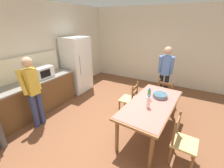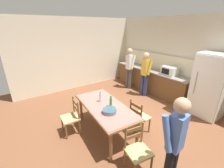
{
  "view_description": "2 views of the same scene",
  "coord_description": "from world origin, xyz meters",
  "px_view_note": "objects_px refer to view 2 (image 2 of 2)",
  "views": [
    {
      "loc": [
        -2.74,
        -1.33,
        2.34
      ],
      "look_at": [
        -0.02,
        0.17,
        1.04
      ],
      "focal_mm": 24.0,
      "sensor_mm": 36.0,
      "label": 1
    },
    {
      "loc": [
        2.75,
        -2.43,
        2.57
      ],
      "look_at": [
        -0.31,
        -0.28,
        1.11
      ],
      "focal_mm": 24.0,
      "sensor_mm": 36.0,
      "label": 2
    }
  ],
  "objects_px": {
    "chair_head_end": "(137,150)",
    "chair_side_near_left": "(72,117)",
    "chair_side_far_right": "(139,117)",
    "person_by_table": "(174,142)",
    "person_at_sink": "(129,66)",
    "refrigerator": "(210,86)",
    "bottle_off_centre": "(111,101)",
    "serving_bowl": "(109,111)",
    "bottle_near_centre": "(101,97)",
    "dining_table": "(105,108)",
    "person_at_counter": "(145,72)",
    "microwave": "(170,71)"
  },
  "relations": [
    {
      "from": "chair_head_end",
      "to": "chair_side_near_left",
      "type": "relative_size",
      "value": 1.0
    },
    {
      "from": "chair_side_far_right",
      "to": "person_by_table",
      "type": "relative_size",
      "value": 0.54
    },
    {
      "from": "person_at_sink",
      "to": "person_by_table",
      "type": "xyz_separation_m",
      "value": [
        3.7,
        -2.36,
        -0.02
      ]
    },
    {
      "from": "refrigerator",
      "to": "chair_head_end",
      "type": "bearing_deg",
      "value": -86.5
    },
    {
      "from": "bottle_off_centre",
      "to": "chair_head_end",
      "type": "relative_size",
      "value": 0.3
    },
    {
      "from": "chair_side_far_right",
      "to": "chair_side_near_left",
      "type": "xyz_separation_m",
      "value": [
        -0.96,
        -1.38,
        0.0
      ]
    },
    {
      "from": "serving_bowl",
      "to": "person_by_table",
      "type": "height_order",
      "value": "person_by_table"
    },
    {
      "from": "bottle_near_centre",
      "to": "person_by_table",
      "type": "bearing_deg",
      "value": 2.09
    },
    {
      "from": "dining_table",
      "to": "person_at_counter",
      "type": "xyz_separation_m",
      "value": [
        -1.0,
        2.43,
        0.25
      ]
    },
    {
      "from": "chair_head_end",
      "to": "bottle_off_centre",
      "type": "bearing_deg",
      "value": 89.93
    },
    {
      "from": "refrigerator",
      "to": "bottle_near_centre",
      "type": "distance_m",
      "value": 3.18
    },
    {
      "from": "refrigerator",
      "to": "chair_side_far_right",
      "type": "distance_m",
      "value": 2.36
    },
    {
      "from": "chair_side_near_left",
      "to": "person_by_table",
      "type": "relative_size",
      "value": 0.54
    },
    {
      "from": "person_at_counter",
      "to": "person_by_table",
      "type": "relative_size",
      "value": 1.0
    },
    {
      "from": "refrigerator",
      "to": "chair_side_near_left",
      "type": "xyz_separation_m",
      "value": [
        -1.53,
        -3.62,
        -0.5
      ]
    },
    {
      "from": "bottle_near_centre",
      "to": "chair_side_near_left",
      "type": "distance_m",
      "value": 0.88
    },
    {
      "from": "chair_head_end",
      "to": "dining_table",
      "type": "bearing_deg",
      "value": 95.34
    },
    {
      "from": "chair_side_near_left",
      "to": "chair_head_end",
      "type": "bearing_deg",
      "value": 23.3
    },
    {
      "from": "dining_table",
      "to": "chair_head_end",
      "type": "xyz_separation_m",
      "value": [
        1.23,
        -0.09,
        -0.25
      ]
    },
    {
      "from": "dining_table",
      "to": "chair_side_near_left",
      "type": "xyz_separation_m",
      "value": [
        -0.48,
        -0.69,
        -0.25
      ]
    },
    {
      "from": "dining_table",
      "to": "chair_side_far_right",
      "type": "distance_m",
      "value": 0.88
    },
    {
      "from": "chair_head_end",
      "to": "person_at_sink",
      "type": "bearing_deg",
      "value": 60.77
    },
    {
      "from": "person_at_sink",
      "to": "person_at_counter",
      "type": "xyz_separation_m",
      "value": [
        0.92,
        -0.02,
        -0.02
      ]
    },
    {
      "from": "chair_side_far_right",
      "to": "person_at_sink",
      "type": "bearing_deg",
      "value": -37.07
    },
    {
      "from": "microwave",
      "to": "chair_side_far_right",
      "type": "bearing_deg",
      "value": -70.45
    },
    {
      "from": "bottle_near_centre",
      "to": "person_by_table",
      "type": "relative_size",
      "value": 0.16
    },
    {
      "from": "chair_side_far_right",
      "to": "person_at_sink",
      "type": "relative_size",
      "value": 0.53
    },
    {
      "from": "chair_side_far_right",
      "to": "bottle_off_centre",
      "type": "bearing_deg",
      "value": 56.26
    },
    {
      "from": "dining_table",
      "to": "person_by_table",
      "type": "distance_m",
      "value": 1.8
    },
    {
      "from": "chair_head_end",
      "to": "chair_side_near_left",
      "type": "bearing_deg",
      "value": 118.88
    },
    {
      "from": "bottle_near_centre",
      "to": "chair_side_near_left",
      "type": "xyz_separation_m",
      "value": [
        -0.24,
        -0.71,
        -0.46
      ]
    },
    {
      "from": "microwave",
      "to": "bottle_off_centre",
      "type": "bearing_deg",
      "value": -81.59
    },
    {
      "from": "microwave",
      "to": "dining_table",
      "type": "height_order",
      "value": "microwave"
    },
    {
      "from": "dining_table",
      "to": "bottle_near_centre",
      "type": "relative_size",
      "value": 7.21
    },
    {
      "from": "refrigerator",
      "to": "person_at_counter",
      "type": "distance_m",
      "value": 2.11
    },
    {
      "from": "microwave",
      "to": "chair_side_far_right",
      "type": "xyz_separation_m",
      "value": [
        0.8,
        -2.26,
        -0.63
      ]
    },
    {
      "from": "microwave",
      "to": "chair_head_end",
      "type": "bearing_deg",
      "value": -62.99
    },
    {
      "from": "person_at_sink",
      "to": "bottle_off_centre",
      "type": "bearing_deg",
      "value": -139.26
    },
    {
      "from": "chair_side_near_left",
      "to": "person_at_counter",
      "type": "xyz_separation_m",
      "value": [
        -0.52,
        3.12,
        0.5
      ]
    },
    {
      "from": "dining_table",
      "to": "chair_side_near_left",
      "type": "bearing_deg",
      "value": -124.82
    },
    {
      "from": "bottle_near_centre",
      "to": "chair_side_near_left",
      "type": "relative_size",
      "value": 0.3
    },
    {
      "from": "chair_head_end",
      "to": "person_at_counter",
      "type": "bearing_deg",
      "value": 51.17
    },
    {
      "from": "chair_side_far_right",
      "to": "chair_side_near_left",
      "type": "bearing_deg",
      "value": 54.22
    },
    {
      "from": "microwave",
      "to": "chair_side_near_left",
      "type": "relative_size",
      "value": 0.55
    },
    {
      "from": "chair_side_near_left",
      "to": "person_at_counter",
      "type": "height_order",
      "value": "person_at_counter"
    },
    {
      "from": "bottle_off_centre",
      "to": "dining_table",
      "type": "bearing_deg",
      "value": -135.52
    },
    {
      "from": "refrigerator",
      "to": "bottle_off_centre",
      "type": "relative_size",
      "value": 6.97
    },
    {
      "from": "person_at_counter",
      "to": "bottle_off_centre",
      "type": "bearing_deg",
      "value": -154.65
    },
    {
      "from": "bottle_near_centre",
      "to": "person_at_counter",
      "type": "height_order",
      "value": "person_at_counter"
    },
    {
      "from": "bottle_off_centre",
      "to": "person_at_counter",
      "type": "distance_m",
      "value": 2.58
    }
  ]
}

